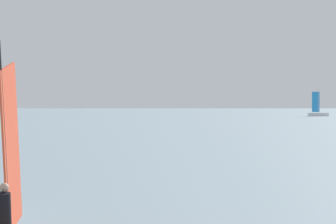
{
  "coord_description": "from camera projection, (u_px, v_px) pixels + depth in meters",
  "views": [
    {
      "loc": [
        12.61,
        -15.3,
        3.05
      ],
      "look_at": [
        6.18,
        3.59,
        2.89
      ],
      "focal_mm": 75.59,
      "sensor_mm": 36.0,
      "label": 1
    }
  ],
  "objects": [
    {
      "name": "windsurfer",
      "position": [
        6.0,
        187.0,
        16.51
      ],
      "size": [
        1.37,
        3.2,
        4.57
      ],
      "rotation": [
        0.0,
        0.0,
        5.02
      ],
      "color": "orange",
      "rests_on": "ground_plane"
    },
    {
      "name": "small_sailboat",
      "position": [
        318.0,
        113.0,
        214.71
      ],
      "size": [
        6.29,
        4.61,
        8.4
      ],
      "rotation": [
        0.0,
        0.0,
        0.48
      ],
      "color": "white",
      "rests_on": "ground_plane"
    }
  ]
}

